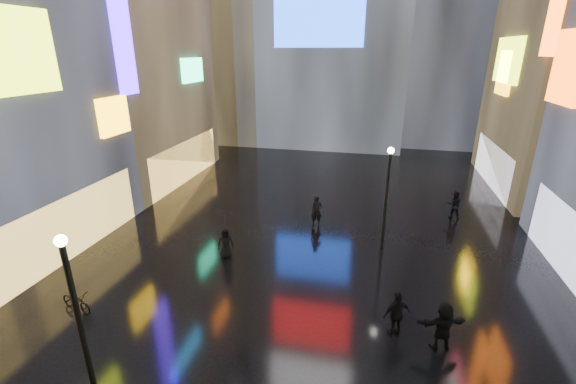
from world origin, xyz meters
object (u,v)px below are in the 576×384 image
(pedestrian_3, at_px, (397,314))
(bicycle, at_px, (76,301))
(lamp_far, at_px, (387,194))
(lamp_near, at_px, (77,314))

(pedestrian_3, bearing_deg, bicycle, -22.72)
(lamp_far, relative_size, pedestrian_3, 3.02)
(pedestrian_3, bearing_deg, lamp_near, -0.06)
(pedestrian_3, relative_size, bicycle, 1.12)
(lamp_far, height_order, bicycle, lamp_far)
(lamp_far, relative_size, bicycle, 3.38)
(pedestrian_3, height_order, bicycle, pedestrian_3)
(lamp_near, xyz_separation_m, lamp_far, (7.88, 10.79, 0.00))
(lamp_near, distance_m, pedestrian_3, 9.76)
(bicycle, bearing_deg, lamp_near, -119.50)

